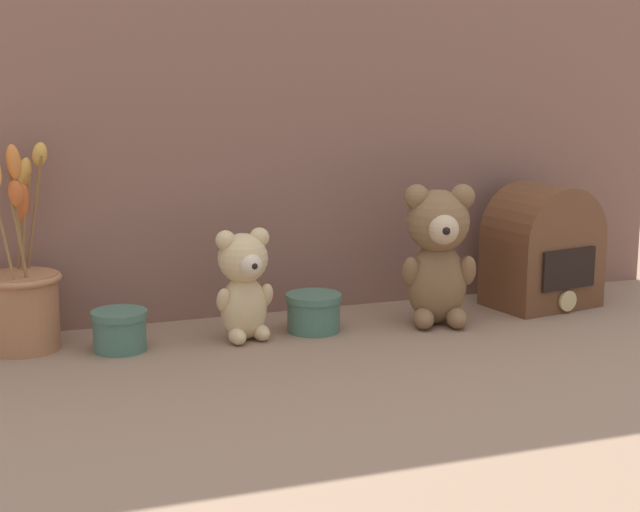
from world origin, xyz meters
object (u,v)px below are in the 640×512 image
object	(u,v)px
flower_vase	(20,292)
vintage_radio	(542,250)
teddy_bear_large	(439,252)
decorative_tin_short	(120,330)
decorative_tin_tall	(314,312)
teddy_bear_medium	(244,283)

from	to	relation	value
flower_vase	vintage_radio	distance (m)	0.89
teddy_bear_large	vintage_radio	bearing A→B (deg)	12.60
teddy_bear_large	decorative_tin_short	world-z (taller)	teddy_bear_large
flower_vase	vintage_radio	size ratio (longest dim) A/B	1.48
teddy_bear_large	vintage_radio	xyz separation A→B (m)	(0.23, 0.05, -0.02)
flower_vase	decorative_tin_tall	distance (m)	0.46
vintage_radio	decorative_tin_tall	xyz separation A→B (m)	(-0.44, -0.02, -0.07)
teddy_bear_large	teddy_bear_medium	world-z (taller)	teddy_bear_large
teddy_bear_medium	decorative_tin_tall	size ratio (longest dim) A/B	1.95
decorative_tin_short	decorative_tin_tall	bearing A→B (deg)	0.35
teddy_bear_large	teddy_bear_medium	distance (m)	0.33
flower_vase	decorative_tin_short	xyz separation A→B (m)	(0.14, -0.06, -0.06)
flower_vase	decorative_tin_tall	size ratio (longest dim) A/B	3.56
teddy_bear_large	flower_vase	size ratio (longest dim) A/B	0.73
teddy_bear_medium	decorative_tin_short	size ratio (longest dim) A/B	2.09
teddy_bear_medium	flower_vase	size ratio (longest dim) A/B	0.55
vintage_radio	flower_vase	bearing A→B (deg)	177.90
teddy_bear_large	teddy_bear_medium	xyz separation A→B (m)	(-0.32, 0.02, -0.03)
teddy_bear_large	flower_vase	world-z (taller)	flower_vase
teddy_bear_large	decorative_tin_tall	world-z (taller)	teddy_bear_large
teddy_bear_medium	decorative_tin_short	bearing A→B (deg)	177.54
teddy_bear_large	flower_vase	xyz separation A→B (m)	(-0.66, 0.08, -0.03)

